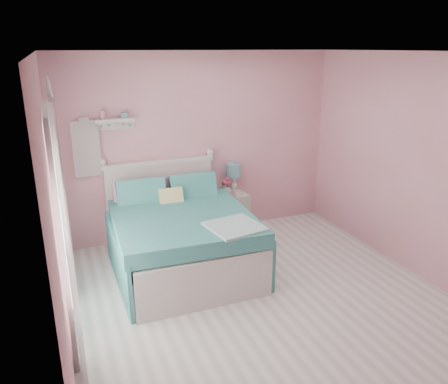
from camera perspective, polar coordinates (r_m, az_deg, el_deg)
floor at (r=4.83m, az=6.00°, el=-14.83°), size 4.50×4.50×0.00m
room_shell at (r=4.18m, az=6.72°, el=3.66°), size 4.50×4.50×4.50m
bed at (r=5.45m, az=-5.78°, el=-5.95°), size 1.66×2.04×1.16m
nightstand at (r=6.48m, az=1.09°, el=-2.71°), size 0.42×0.41×0.60m
table_lamp at (r=6.38m, az=1.26°, el=2.59°), size 0.21×0.21×0.43m
vase at (r=6.35m, az=0.38°, el=0.40°), size 0.18×0.18×0.14m
teacup at (r=6.21m, az=1.08°, el=-0.37°), size 0.11×0.11×0.08m
roses at (r=6.32m, az=0.38°, el=1.36°), size 0.14×0.11×0.12m
wall_shelf at (r=5.86m, az=-14.11°, el=8.98°), size 0.50×0.15×0.25m
hanging_dress at (r=5.87m, az=-17.52°, el=5.38°), size 0.34×0.03×0.72m
french_door at (r=4.25m, az=-20.62°, el=-4.46°), size 0.04×1.32×2.16m
curtain_near at (r=3.52m, az=-19.55°, el=-7.22°), size 0.04×0.40×2.32m
curtain_far at (r=4.91m, az=-20.49°, el=-0.07°), size 0.04×0.40×2.32m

